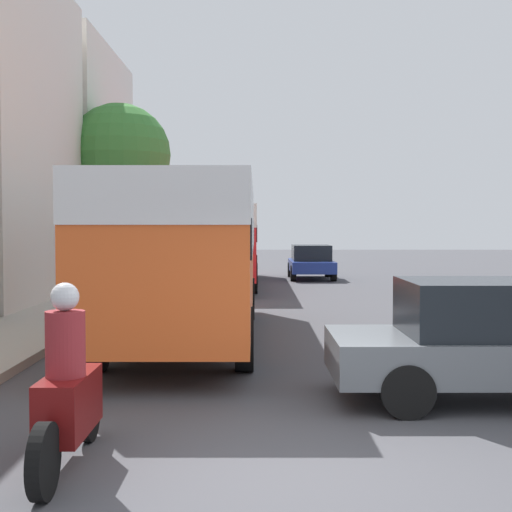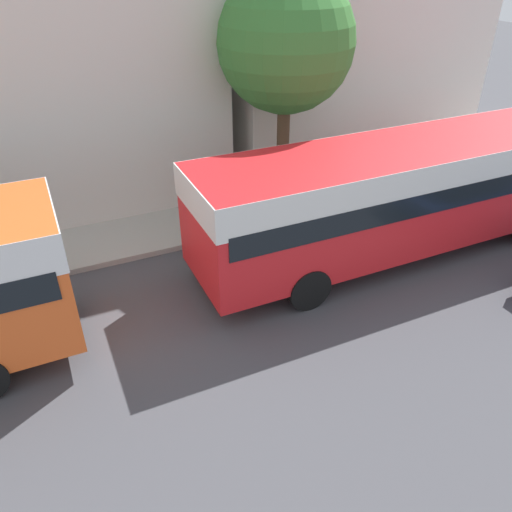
{
  "view_description": "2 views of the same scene",
  "coord_description": "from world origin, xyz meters",
  "views": [
    {
      "loc": [
        -0.39,
        -6.29,
        2.25
      ],
      "look_at": [
        -0.29,
        17.5,
        1.23
      ],
      "focal_mm": 50.0,
      "sensor_mm": 36.0,
      "label": 1
    },
    {
      "loc": [
        7.08,
        12.36,
        6.91
      ],
      "look_at": [
        -0.57,
        15.91,
        1.61
      ],
      "focal_mm": 35.0,
      "sensor_mm": 36.0,
      "label": 2
    }
  ],
  "objects": [
    {
      "name": "building_midblock",
      "position": [
        -9.62,
        13.89,
        4.72
      ],
      "size": [
        6.84,
        7.73,
        9.45
      ],
      "color": "silver",
      "rests_on": "ground_plane"
    },
    {
      "name": "building_far_terrace",
      "position": [
        -9.32,
        22.97,
        4.69
      ],
      "size": [
        6.23,
        9.09,
        9.37
      ],
      "color": "silver",
      "rests_on": "ground_plane"
    },
    {
      "name": "bus_following",
      "position": [
        -1.62,
        20.56,
        1.9
      ],
      "size": [
        2.57,
        11.12,
        2.91
      ],
      "color": "red",
      "rests_on": "ground_plane"
    },
    {
      "name": "street_tree",
      "position": [
        -5.21,
        18.91,
        4.71
      ],
      "size": [
        3.63,
        3.63,
        6.4
      ],
      "color": "brown",
      "rests_on": "sidewalk"
    }
  ]
}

